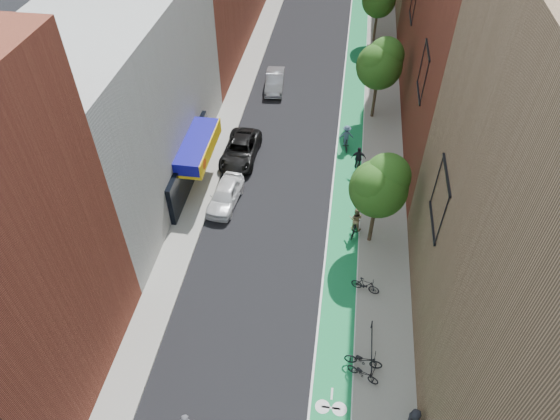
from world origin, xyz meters
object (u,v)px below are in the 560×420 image
at_px(parked_car_white, 225,195).
at_px(parked_car_black, 240,150).
at_px(cyclist_lane_far, 346,139).
at_px(cyclist_lane_near, 355,223).
at_px(cyclist_lane_mid, 358,163).
at_px(parked_car_silver, 275,81).

xyz_separation_m(parked_car_white, parked_car_black, (0.03, 4.97, 0.00)).
bearing_deg(cyclist_lane_far, parked_car_black, 5.47).
xyz_separation_m(parked_car_black, cyclist_lane_near, (8.64, -6.55, 0.17)).
relative_size(cyclist_lane_near, cyclist_lane_mid, 0.99).
bearing_deg(cyclist_lane_far, parked_car_silver, -61.88).
distance_m(parked_car_silver, cyclist_lane_far, 10.37).
bearing_deg(parked_car_black, parked_car_silver, 85.74).
bearing_deg(parked_car_white, parked_car_black, 94.77).
height_order(parked_car_white, parked_car_black, parked_car_black).
distance_m(cyclist_lane_near, cyclist_lane_mid, 6.16).
height_order(parked_car_silver, cyclist_lane_far, cyclist_lane_far).
height_order(parked_car_white, cyclist_lane_far, cyclist_lane_far).
bearing_deg(parked_car_white, parked_car_silver, 91.24).
relative_size(parked_car_black, parked_car_silver, 1.19).
distance_m(parked_car_black, cyclist_lane_far, 8.00).
relative_size(parked_car_black, cyclist_lane_mid, 2.47).
height_order(parked_car_white, cyclist_lane_near, cyclist_lane_near).
bearing_deg(parked_car_black, cyclist_lane_far, 18.43).
xyz_separation_m(parked_car_black, parked_car_silver, (1.00, 10.33, -0.00)).
xyz_separation_m(parked_car_silver, cyclist_lane_far, (6.64, -7.97, 0.17)).
relative_size(parked_car_silver, cyclist_lane_far, 2.21).
relative_size(cyclist_lane_mid, cyclist_lane_far, 1.07).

